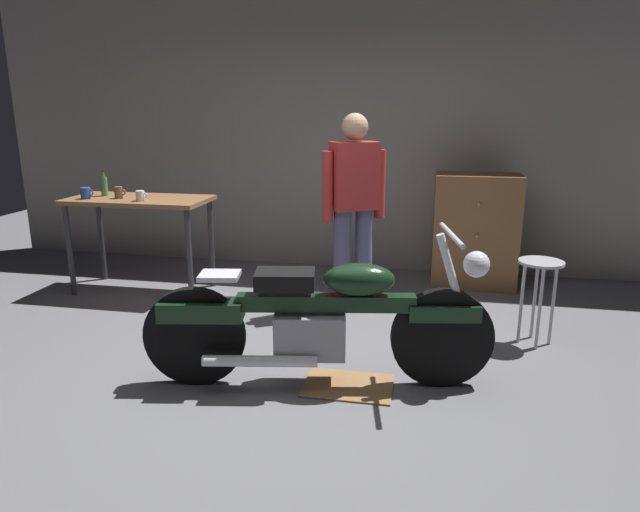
% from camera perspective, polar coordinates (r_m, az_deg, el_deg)
% --- Properties ---
extents(ground_plane, '(12.00, 12.00, 0.00)m').
position_cam_1_polar(ground_plane, '(3.77, -2.95, -12.27)').
color(ground_plane, slate).
extents(back_wall, '(8.00, 0.12, 3.10)m').
position_cam_1_polar(back_wall, '(6.11, 3.37, 13.23)').
color(back_wall, gray).
rests_on(back_wall, ground_plane).
extents(workbench, '(1.30, 0.64, 0.90)m').
position_cam_1_polar(workbench, '(5.54, -17.78, 4.47)').
color(workbench, brown).
rests_on(workbench, ground_plane).
extents(motorcycle, '(2.17, 0.73, 1.00)m').
position_cam_1_polar(motorcycle, '(3.52, 0.06, -6.28)').
color(motorcycle, black).
rests_on(motorcycle, ground_plane).
extents(person_standing, '(0.50, 0.38, 1.67)m').
position_cam_1_polar(person_standing, '(4.79, 3.43, 5.29)').
color(person_standing, slate).
rests_on(person_standing, ground_plane).
extents(shop_stool, '(0.32, 0.32, 0.64)m').
position_cam_1_polar(shop_stool, '(4.41, 21.29, -2.24)').
color(shop_stool, '#B2B2B7').
rests_on(shop_stool, ground_plane).
extents(wooden_dresser, '(0.80, 0.47, 1.10)m').
position_cam_1_polar(wooden_dresser, '(5.69, 15.39, 2.46)').
color(wooden_dresser, brown).
rests_on(wooden_dresser, ground_plane).
extents(drip_tray, '(0.56, 0.40, 0.01)m').
position_cam_1_polar(drip_tray, '(3.67, 2.88, -12.94)').
color(drip_tray, olive).
rests_on(drip_tray, ground_plane).
extents(mug_blue_enamel, '(0.12, 0.09, 0.10)m').
position_cam_1_polar(mug_blue_enamel, '(5.62, -22.57, 5.88)').
color(mug_blue_enamel, '#2D51AD').
rests_on(mug_blue_enamel, workbench).
extents(mug_white_ceramic, '(0.11, 0.08, 0.09)m').
position_cam_1_polar(mug_white_ceramic, '(5.33, -17.67, 5.82)').
color(mug_white_ceramic, white).
rests_on(mug_white_ceramic, workbench).
extents(mug_brown_stoneware, '(0.11, 0.07, 0.11)m').
position_cam_1_polar(mug_brown_stoneware, '(5.54, -19.65, 6.06)').
color(mug_brown_stoneware, brown).
rests_on(mug_brown_stoneware, workbench).
extents(bottle, '(0.06, 0.06, 0.24)m').
position_cam_1_polar(bottle, '(5.74, -20.97, 6.65)').
color(bottle, '#4C8C4C').
rests_on(bottle, workbench).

